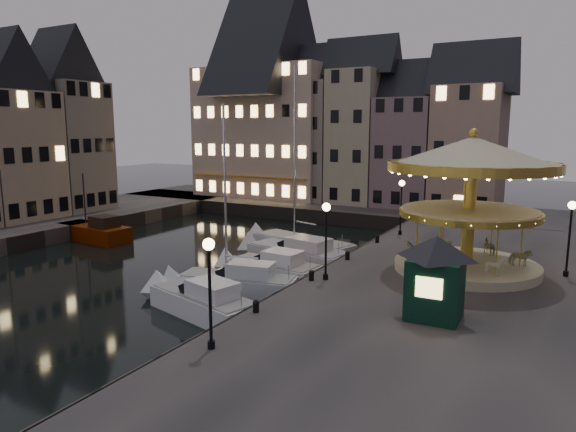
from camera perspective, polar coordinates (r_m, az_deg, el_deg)
The scene contains 31 objects.
ground at distance 31.06m, azimuth -8.90°, elevation -7.88°, with size 160.00×160.00×0.00m, color black.
quay_east at distance 30.82m, azimuth 19.87°, elevation -7.23°, with size 16.00×56.00×1.30m, color #474442.
quay_north at distance 58.28m, azimuth 1.82°, elevation 1.17°, with size 44.00×12.00×1.30m, color #474442.
quaywall_e at distance 32.92m, azimuth 5.95°, elevation -5.62°, with size 0.15×44.00×1.30m, color #47423A.
quaywall_n at distance 52.12m, azimuth 0.75°, elevation 0.15°, with size 48.00×0.15×1.30m, color #47423A.
quaywall_w at distance 45.11m, azimuth -25.66°, elevation -2.33°, with size 0.15×44.00×1.30m, color #47423A.
streetlamp_a at distance 18.87m, azimuth -8.71°, elevation -6.78°, with size 0.44×0.44×4.17m.
streetlamp_b at distance 27.22m, azimuth 4.26°, elevation -1.57°, with size 0.44×0.44×4.17m.
streetlamp_c at distance 39.72m, azimuth 12.48°, elevation 1.81°, with size 0.44×0.44×4.17m.
streetlamp_d at distance 31.70m, azimuth 28.86°, elevation -1.15°, with size 0.44×0.44×4.17m.
bollard_a at distance 23.05m, azimuth -3.58°, elevation -9.90°, with size 0.30×0.30×0.57m.
bollard_b at distance 27.61m, azimuth 2.62°, elevation -6.55°, with size 0.30×0.30×0.57m.
bollard_c at distance 32.01m, azimuth 6.62°, elevation -4.31°, with size 0.30×0.30×0.57m.
bollard_d at distance 37.03m, azimuth 9.89°, elevation -2.46°, with size 0.30×0.30×0.57m.
townhouse_na at distance 65.35m, azimuth -6.42°, elevation 8.32°, with size 5.50×8.00×12.80m.
townhouse_nb at distance 62.34m, azimuth -2.30°, elevation 8.77°, with size 6.16×8.00×13.80m.
townhouse_nc at distance 59.42m, azimuth 2.76°, elevation 9.20°, with size 6.82×8.00×14.80m.
townhouse_nd at distance 57.09m, azimuth 8.01°, elevation 9.60°, with size 5.50×8.00×15.80m.
townhouse_ne at distance 55.38m, azimuth 13.29°, elevation 7.88°, with size 6.16×8.00×12.80m.
townhouse_nf at distance 54.03m, azimuth 19.55°, elevation 8.07°, with size 6.82×8.00×13.80m.
townhouse_wb at distance 52.53m, azimuth -28.81°, elevation 6.96°, with size 8.80×6.40×13.00m.
townhouse_wc at distance 56.02m, azimuth -23.56°, elevation 8.07°, with size 8.80×5.50×14.20m.
hotel_corner at distance 62.31m, azimuth -2.27°, elevation 10.15°, with size 17.60×9.00×16.80m.
motorboat_b at distance 26.86m, azimuth -9.92°, elevation -9.31°, with size 7.59×3.91×2.15m.
motorboat_c at distance 29.50m, azimuth -6.35°, elevation -7.41°, with size 7.73×3.48×10.24m.
motorboat_d at distance 32.30m, azimuth -2.21°, elevation -5.89°, with size 6.98×2.80×2.15m.
motorboat_e at distance 36.08m, azimuth 0.64°, elevation -4.20°, with size 8.62×3.87×2.15m.
motorboat_f at distance 39.22m, azimuth 0.98°, elevation -3.24°, with size 9.49×4.77×12.64m.
red_fishing_boat at distance 46.04m, azimuth -20.65°, elevation -1.71°, with size 7.19×2.98×5.81m.
carousel at distance 30.26m, azimuth 19.71°, elevation 3.97°, with size 9.19×9.19×8.04m.
ticket_kiosk at distance 22.65m, azimuth 16.15°, elevation -5.02°, with size 3.48×3.48×4.08m.
Camera 1 is at (18.36, -23.24, 9.35)m, focal length 32.00 mm.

